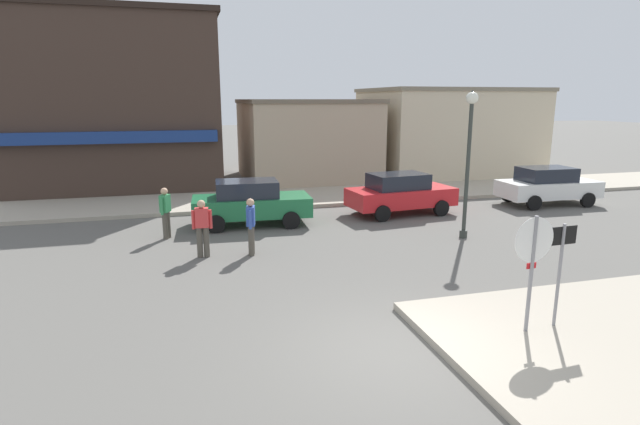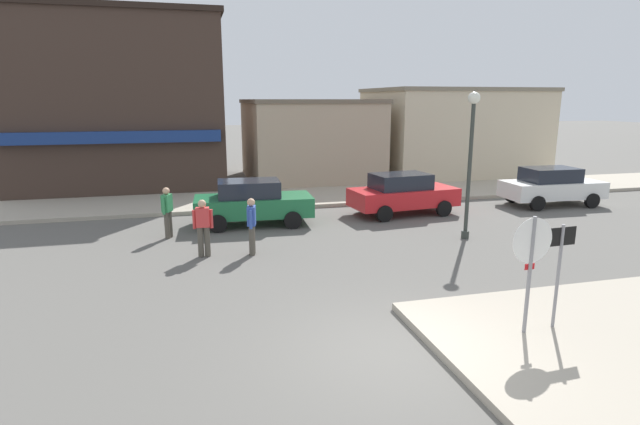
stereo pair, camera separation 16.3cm
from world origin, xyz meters
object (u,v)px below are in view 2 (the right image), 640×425
(one_way_sign, at_px, (559,266))
(parked_car_nearest, at_px, (252,202))
(lamp_post, at_px, (471,144))
(pedestrian_kerb_side, at_px, (252,225))
(pedestrian_crossing_near, at_px, (203,226))
(stop_sign, at_px, (531,260))
(parked_car_third, at_px, (552,186))
(pedestrian_crossing_far, at_px, (167,211))
(parked_car_second, at_px, (403,193))

(one_way_sign, distance_m, parked_car_nearest, 10.67)
(lamp_post, relative_size, pedestrian_kerb_side, 2.82)
(parked_car_nearest, bearing_deg, pedestrian_crossing_near, -118.04)
(stop_sign, height_order, pedestrian_crossing_near, stop_sign)
(one_way_sign, relative_size, parked_car_nearest, 0.51)
(stop_sign, distance_m, parked_car_third, 13.18)
(pedestrian_crossing_near, distance_m, pedestrian_kerb_side, 1.32)
(pedestrian_crossing_near, height_order, pedestrian_kerb_side, same)
(parked_car_nearest, xyz_separation_m, pedestrian_crossing_far, (-2.78, -1.03, 0.06))
(stop_sign, bearing_deg, parked_car_nearest, 110.77)
(lamp_post, height_order, parked_car_third, lamp_post)
(pedestrian_crossing_far, bearing_deg, stop_sign, -53.44)
(parked_car_nearest, bearing_deg, pedestrian_crossing_far, -159.59)
(pedestrian_crossing_far, bearing_deg, pedestrian_crossing_near, -65.59)
(pedestrian_crossing_far, bearing_deg, lamp_post, -14.82)
(stop_sign, bearing_deg, pedestrian_kerb_side, 123.17)
(parked_car_second, bearing_deg, pedestrian_crossing_far, -171.76)
(parked_car_second, xyz_separation_m, pedestrian_crossing_near, (-7.44, -3.48, 0.06))
(one_way_sign, distance_m, pedestrian_crossing_near, 8.88)
(lamp_post, xyz_separation_m, pedestrian_crossing_far, (-9.03, 2.39, -2.09))
(one_way_sign, relative_size, lamp_post, 0.46)
(one_way_sign, height_order, pedestrian_kerb_side, one_way_sign)
(parked_car_nearest, xyz_separation_m, parked_car_third, (12.28, 0.21, 0.00))
(stop_sign, distance_m, one_way_sign, 0.68)
(one_way_sign, xyz_separation_m, pedestrian_kerb_side, (-4.80, 6.28, -0.46))
(stop_sign, bearing_deg, lamp_post, 68.22)
(pedestrian_crossing_near, bearing_deg, parked_car_nearest, 61.96)
(one_way_sign, bearing_deg, pedestrian_crossing_near, 133.59)
(lamp_post, relative_size, parked_car_second, 1.09)
(lamp_post, distance_m, parked_car_third, 7.36)
(pedestrian_kerb_side, bearing_deg, stop_sign, -56.83)
(parked_car_third, bearing_deg, stop_sign, -130.64)
(pedestrian_crossing_far, bearing_deg, parked_car_nearest, 20.41)
(parked_car_third, distance_m, pedestrian_crossing_near, 14.46)
(lamp_post, bearing_deg, parked_car_nearest, 151.30)
(pedestrian_crossing_near, height_order, pedestrian_crossing_far, same)
(stop_sign, relative_size, pedestrian_kerb_side, 1.43)
(one_way_sign, bearing_deg, parked_car_second, 82.39)
(stop_sign, xyz_separation_m, parked_car_third, (8.57, 9.99, -0.71))
(one_way_sign, relative_size, pedestrian_crossing_near, 1.30)
(parked_car_nearest, relative_size, pedestrian_crossing_far, 2.54)
(parked_car_third, xyz_separation_m, pedestrian_crossing_near, (-14.03, -3.50, 0.06))
(lamp_post, bearing_deg, pedestrian_kerb_side, -179.90)
(parked_car_nearest, relative_size, parked_car_second, 0.98)
(stop_sign, bearing_deg, parked_car_second, 78.77)
(pedestrian_kerb_side, bearing_deg, parked_car_third, 15.98)
(pedestrian_crossing_far, bearing_deg, parked_car_third, 4.71)
(stop_sign, distance_m, pedestrian_crossing_near, 8.50)
(parked_car_nearest, distance_m, pedestrian_crossing_near, 3.73)
(lamp_post, height_order, parked_car_second, lamp_post)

